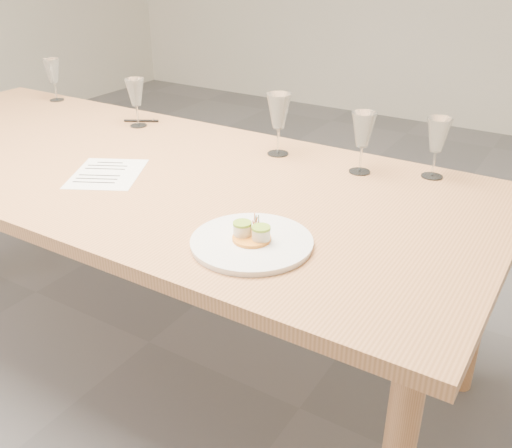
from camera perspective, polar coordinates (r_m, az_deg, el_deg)
The scene contains 10 objects.
ground at distance 2.32m, azimuth -10.63°, elevation -11.53°, with size 7.00×7.00×0.00m, color slate.
dining_table at distance 1.98m, azimuth -12.29°, elevation 4.19°, with size 2.40×1.00×0.75m.
dinner_plate at distance 1.39m, azimuth -0.42°, elevation -1.73°, with size 0.30×0.30×0.08m.
recipe_sheet at distance 1.88m, azimuth -14.68°, elevation 4.90°, with size 0.31×0.33×0.00m.
ballpoint_pen at distance 2.39m, azimuth -11.39°, elevation 10.09°, with size 0.13×0.08×0.01m.
wine_glass_0 at distance 2.80m, azimuth -19.69°, elevation 14.16°, with size 0.07×0.07×0.19m.
wine_glass_1 at distance 2.31m, azimuth -11.97°, elevation 12.67°, with size 0.08×0.08×0.19m.
wine_glass_2 at distance 1.94m, azimuth 2.28°, elevation 11.09°, with size 0.08×0.08×0.21m.
wine_glass_3 at distance 1.81m, azimuth 10.66°, elevation 9.13°, with size 0.08×0.08×0.19m.
wine_glass_4 at distance 1.83m, azimuth 17.72°, elevation 8.35°, with size 0.08×0.08×0.19m.
Camera 1 is at (1.30, -1.30, 1.43)m, focal length 40.00 mm.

